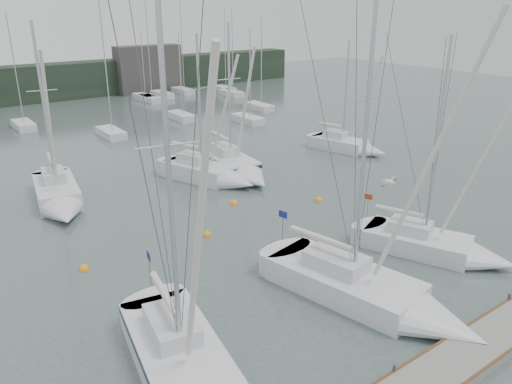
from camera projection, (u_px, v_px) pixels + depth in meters
ground at (351, 310)px, 22.60m from camera, size 160.00×160.00×0.00m
dock at (448, 368)px, 18.76m from camera, size 24.00×2.00×0.40m
far_treeline at (22, 85)px, 68.52m from camera, size 90.00×4.00×5.00m
far_building_right at (149, 69)px, 76.57m from camera, size 10.00×3.00×7.00m
mast_forest at (75, 117)px, 58.29m from camera, size 58.22×26.63×14.59m
sailboat_near_left at (193, 384)px, 17.38m from camera, size 4.60×10.14×15.02m
sailboat_near_center at (387, 300)px, 22.38m from camera, size 5.24×10.91×15.97m
sailboat_near_right at (448, 249)px, 27.11m from camera, size 5.58×8.39×12.56m
sailboat_mid_b at (59, 199)px, 33.70m from camera, size 4.05×8.97×12.92m
sailboat_mid_c at (213, 175)px, 38.49m from camera, size 5.17×8.50×11.81m
sailboat_mid_d at (238, 168)px, 39.96m from camera, size 3.77×9.42×12.61m
sailboat_mid_e at (352, 147)px, 46.30m from camera, size 4.11×7.76×10.79m
buoy_a at (207, 235)px, 29.92m from camera, size 0.53×0.53×0.53m
buoy_b at (234, 204)px, 34.57m from camera, size 0.60×0.60×0.60m
buoy_c at (84, 269)px, 26.07m from camera, size 0.55×0.55×0.55m
seagull at (389, 182)px, 19.67m from camera, size 1.03×0.49×0.20m
buoy_d at (318, 201)px, 35.10m from camera, size 0.55×0.55×0.55m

